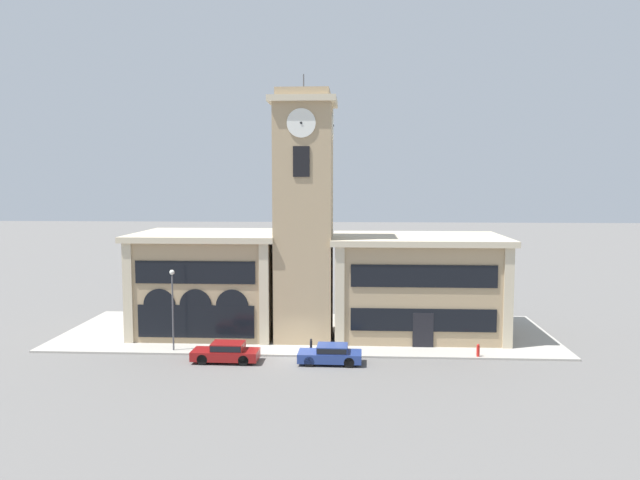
{
  "coord_description": "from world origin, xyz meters",
  "views": [
    {
      "loc": [
        3.85,
        -42.3,
        12.1
      ],
      "look_at": [
        1.34,
        2.67,
        7.96
      ],
      "focal_mm": 35.0,
      "sensor_mm": 36.0,
      "label": 1
    }
  ],
  "objects_px": {
    "parked_car_near": "(226,352)",
    "fire_hydrant": "(478,350)",
    "parked_car_mid": "(331,354)",
    "street_lamp": "(173,298)",
    "bollard": "(311,346)"
  },
  "relations": [
    {
      "from": "parked_car_mid",
      "to": "street_lamp",
      "type": "relative_size",
      "value": 0.74
    },
    {
      "from": "parked_car_near",
      "to": "parked_car_mid",
      "type": "bearing_deg",
      "value": -179.03
    },
    {
      "from": "street_lamp",
      "to": "bollard",
      "type": "distance_m",
      "value": 10.45
    },
    {
      "from": "street_lamp",
      "to": "bollard",
      "type": "xyz_separation_m",
      "value": [
        9.91,
        -0.35,
        -3.29
      ]
    },
    {
      "from": "street_lamp",
      "to": "bollard",
      "type": "height_order",
      "value": "street_lamp"
    },
    {
      "from": "parked_car_near",
      "to": "fire_hydrant",
      "type": "xyz_separation_m",
      "value": [
        17.19,
        1.78,
        -0.14
      ]
    },
    {
      "from": "street_lamp",
      "to": "bollard",
      "type": "bearing_deg",
      "value": -2.04
    },
    {
      "from": "parked_car_mid",
      "to": "bollard",
      "type": "distance_m",
      "value": 2.37
    },
    {
      "from": "parked_car_mid",
      "to": "street_lamp",
      "type": "distance_m",
      "value": 12.03
    },
    {
      "from": "parked_car_near",
      "to": "fire_hydrant",
      "type": "distance_m",
      "value": 17.29
    },
    {
      "from": "parked_car_mid",
      "to": "street_lamp",
      "type": "bearing_deg",
      "value": -10.1
    },
    {
      "from": "parked_car_near",
      "to": "fire_hydrant",
      "type": "height_order",
      "value": "parked_car_near"
    },
    {
      "from": "parked_car_mid",
      "to": "bollard",
      "type": "relative_size",
      "value": 4.03
    },
    {
      "from": "parked_car_near",
      "to": "bollard",
      "type": "xyz_separation_m",
      "value": [
        5.62,
        1.87,
        -0.04
      ]
    },
    {
      "from": "parked_car_mid",
      "to": "fire_hydrant",
      "type": "height_order",
      "value": "parked_car_mid"
    }
  ]
}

